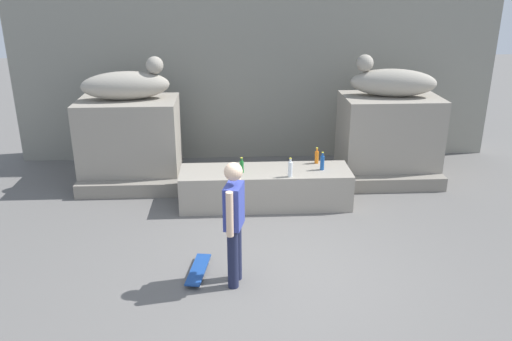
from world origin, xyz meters
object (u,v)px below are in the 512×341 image
Objects in this scene: skateboard at (198,270)px; bottle_green at (242,166)px; bottle_clear at (290,169)px; statue_reclining_right at (391,81)px; bottle_orange at (317,157)px; statue_reclining_left at (127,84)px; bottle_blue at (322,162)px; skater at (234,219)px.

skateboard is 2.34m from bottle_green.
bottle_clear is (1.45, 1.91, 0.71)m from skateboard.
skateboard is at bearing -127.25° from bottle_clear.
statue_reclining_right is 5.28m from skateboard.
bottle_orange is at bearing 42.29° from statue_reclining_right.
bottle_green is 1.40m from bottle_orange.
statue_reclining_right is 6.17× the size of bottle_green.
skateboard is 2.50× the size of bottle_clear.
bottle_clear is (-2.07, -1.57, -1.13)m from statue_reclining_right.
statue_reclining_left is 5.20× the size of bottle_blue.
skater is at bearing 61.48° from statue_reclining_right.
statue_reclining_left is 2.71m from bottle_green.
statue_reclining_left reaches higher than skateboard.
skater reaches higher than bottle_green.
statue_reclining_right reaches higher than bottle_green.
bottle_blue is (1.39, 0.06, 0.02)m from bottle_green.
bottle_blue is at bearing -33.59° from skateboard.
statue_reclining_left is 3.70m from bottle_orange.
bottle_orange is (1.35, 0.40, 0.01)m from bottle_green.
skater is 2.90m from bottle_blue.
statue_reclining_right reaches higher than bottle_blue.
skater is at bearing -70.62° from statue_reclining_left.
bottle_clear is at bearing -10.41° from skater.
statue_reclining_right is 2.04× the size of skateboard.
statue_reclining_left reaches higher than bottle_clear.
statue_reclining_left reaches higher than bottle_blue.
statue_reclining_left is 3.83m from bottle_blue.
skateboard is at bearing -106.89° from bottle_green.
bottle_green is 1.39m from bottle_blue.
bottle_clear is 0.83m from bottle_green.
statue_reclining_left is 0.99× the size of statue_reclining_right.
bottle_clear reaches higher than bottle_green.
bottle_orange is at bearing 49.32° from bottle_clear.
bottle_clear is (0.96, 2.14, -0.15)m from skater.
skateboard is 2.83× the size of bottle_orange.
bottle_blue is at bearing 51.32° from statue_reclining_right.
statue_reclining_right is at bearing 31.63° from bottle_orange.
bottle_blue is (1.55, 2.44, -0.15)m from skater.
bottle_blue is 0.34m from bottle_orange.
bottle_orange is (0.55, 0.64, -0.02)m from bottle_clear.
skateboard is at bearing 78.00° from skater.
statue_reclining_right is at bearing -7.55° from statue_reclining_left.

